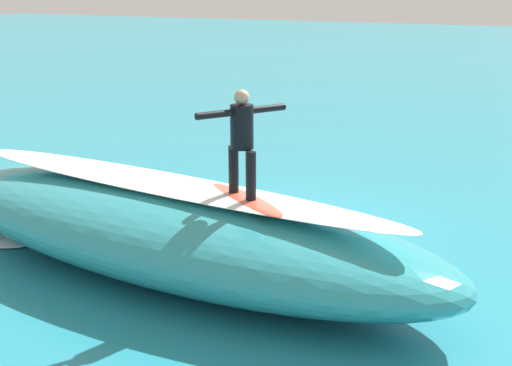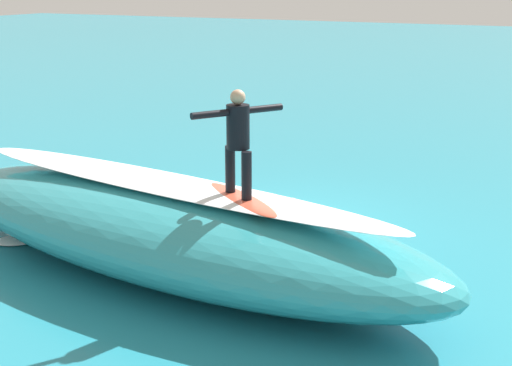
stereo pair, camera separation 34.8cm
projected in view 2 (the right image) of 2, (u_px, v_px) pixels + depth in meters
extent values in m
plane|color=teal|center=(277.00, 225.00, 13.80)|extent=(120.00, 120.00, 0.00)
ellipsoid|color=teal|center=(167.00, 228.00, 11.58)|extent=(9.94, 4.53, 1.33)
ellipsoid|color=white|center=(165.00, 183.00, 11.39)|extent=(8.21, 2.34, 0.08)
ellipsoid|color=#E0563D|center=(238.00, 199.00, 10.61)|extent=(2.03, 1.51, 0.09)
cylinder|color=black|center=(230.00, 169.00, 10.69)|extent=(0.14, 0.14, 0.67)
cylinder|color=black|center=(247.00, 176.00, 10.32)|extent=(0.14, 0.14, 0.67)
cylinder|color=black|center=(238.00, 127.00, 10.33)|extent=(0.44, 0.44, 0.61)
sphere|color=tan|center=(238.00, 97.00, 10.23)|extent=(0.21, 0.21, 0.21)
cylinder|color=black|center=(210.00, 114.00, 10.06)|extent=(0.37, 0.52, 0.10)
cylinder|color=black|center=(265.00, 109.00, 10.50)|extent=(0.37, 0.52, 0.10)
ellipsoid|color=#33B2D1|center=(269.00, 212.00, 14.47)|extent=(1.98, 0.62, 0.07)
cylinder|color=black|center=(269.00, 203.00, 14.42)|extent=(0.80, 0.31, 0.28)
sphere|color=tan|center=(293.00, 203.00, 14.21)|extent=(0.20, 0.20, 0.20)
cylinder|color=black|center=(233.00, 203.00, 14.67)|extent=(0.67, 0.15, 0.13)
cylinder|color=black|center=(237.00, 201.00, 14.81)|extent=(0.67, 0.15, 0.13)
ellipsoid|color=white|center=(18.00, 240.00, 12.88)|extent=(0.93, 0.90, 0.08)
ellipsoid|color=white|center=(226.00, 195.00, 15.43)|extent=(0.83, 0.80, 0.14)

